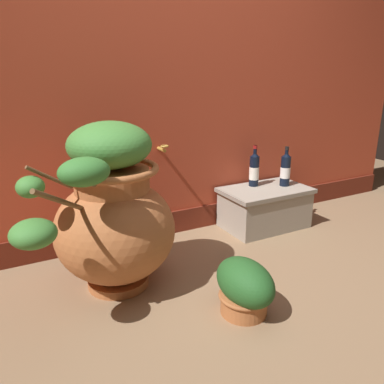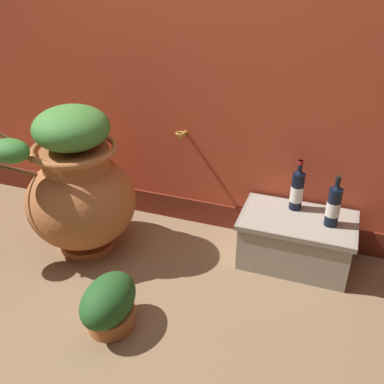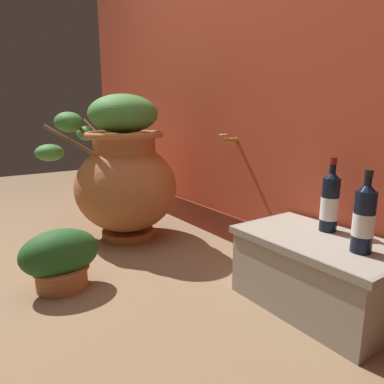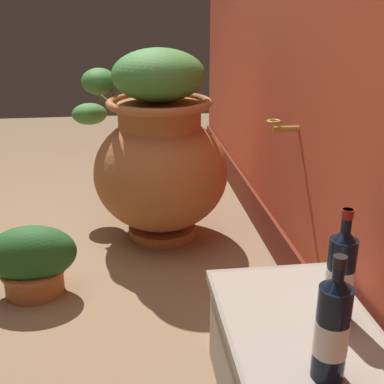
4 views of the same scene
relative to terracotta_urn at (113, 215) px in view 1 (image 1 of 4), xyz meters
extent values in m
plane|color=#896B4C|center=(0.57, -0.59, -0.42)|extent=(7.00, 7.00, 0.00)
cube|color=#B74228|center=(0.57, 0.61, 0.88)|extent=(4.40, 0.20, 2.60)
cube|color=maroon|center=(0.57, 0.50, -0.34)|extent=(4.40, 0.02, 0.17)
cylinder|color=#B28433|center=(0.49, 0.46, 0.22)|extent=(0.02, 0.10, 0.02)
torus|color=#B28433|center=(0.49, 0.41, 0.25)|extent=(0.06, 0.06, 0.01)
cylinder|color=#B26638|center=(0.01, 0.01, -0.40)|extent=(0.33, 0.33, 0.05)
ellipsoid|color=#B26638|center=(0.01, 0.01, -0.09)|extent=(0.64, 0.64, 0.56)
cylinder|color=#B26638|center=(0.01, 0.01, 0.17)|extent=(0.38, 0.38, 0.14)
torus|color=#B26638|center=(0.01, 0.01, 0.24)|extent=(0.49, 0.49, 0.04)
cylinder|color=brown|center=(-0.15, -0.22, 0.30)|extent=(0.08, 0.10, 0.16)
ellipsoid|color=#387A33|center=(-0.19, -0.27, 0.32)|extent=(0.22, 0.17, 0.13)
cylinder|color=brown|center=(-0.29, -0.24, 0.20)|extent=(0.25, 0.27, 0.22)
ellipsoid|color=#428438|center=(-0.42, -0.34, 0.11)|extent=(0.18, 0.19, 0.11)
cylinder|color=brown|center=(-0.30, -0.07, 0.26)|extent=(0.21, 0.08, 0.15)
ellipsoid|color=#428438|center=(-0.39, -0.09, 0.24)|extent=(0.12, 0.14, 0.10)
ellipsoid|color=#428438|center=(0.01, 0.01, 0.37)|extent=(0.42, 0.42, 0.24)
cube|color=#9E9384|center=(1.25, 0.29, -0.27)|extent=(0.62, 0.38, 0.30)
cube|color=gray|center=(1.25, 0.29, -0.13)|extent=(0.65, 0.40, 0.03)
cylinder|color=black|center=(1.43, 0.28, 0.00)|extent=(0.07, 0.07, 0.23)
cone|color=black|center=(1.43, 0.28, 0.12)|extent=(0.07, 0.07, 0.04)
cylinder|color=black|center=(1.43, 0.28, 0.15)|extent=(0.03, 0.03, 0.07)
cylinder|color=black|center=(1.43, 0.28, 0.17)|extent=(0.03, 0.03, 0.02)
cylinder|color=silver|center=(1.43, 0.28, -0.01)|extent=(0.07, 0.07, 0.08)
cylinder|color=black|center=(1.22, 0.39, 0.00)|extent=(0.07, 0.07, 0.23)
cone|color=black|center=(1.22, 0.39, 0.12)|extent=(0.07, 0.07, 0.04)
cylinder|color=black|center=(1.22, 0.39, 0.15)|extent=(0.03, 0.03, 0.08)
cylinder|color=maroon|center=(1.22, 0.39, 0.18)|extent=(0.03, 0.03, 0.02)
cylinder|color=white|center=(1.22, 0.39, -0.02)|extent=(0.07, 0.07, 0.10)
cylinder|color=#B26638|center=(0.48, -0.54, -0.37)|extent=(0.23, 0.23, 0.11)
torus|color=#A45D33|center=(0.48, -0.54, -0.33)|extent=(0.25, 0.25, 0.02)
ellipsoid|color=#235623|center=(0.48, -0.54, -0.25)|extent=(0.24, 0.36, 0.22)
camera|label=1|loc=(-0.52, -1.85, 0.73)|focal=35.83mm
camera|label=2|loc=(1.39, -1.91, 1.25)|focal=41.42mm
camera|label=3|loc=(2.06, -0.90, 0.38)|focal=32.98mm
camera|label=4|loc=(2.27, -0.13, 0.66)|focal=46.21mm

